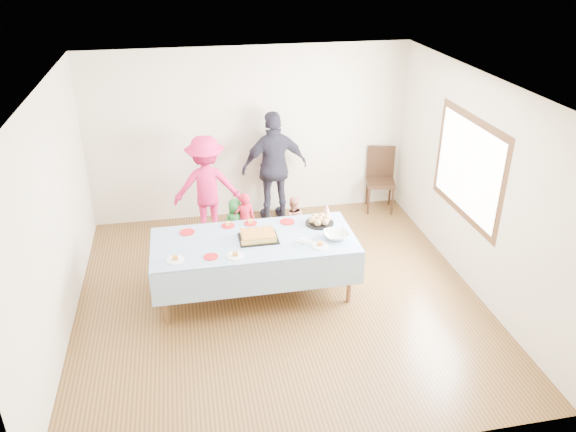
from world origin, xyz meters
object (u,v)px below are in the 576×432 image
Objects in this scene: birthday_cake at (258,236)px; dining_chair at (380,175)px; adult_left at (207,186)px; party_table at (254,243)px.

birthday_cake is 0.46× the size of dining_chair.
dining_chair is (2.34, 2.13, -0.24)m from birthday_cake.
adult_left reaches higher than dining_chair.
birthday_cake is 0.31× the size of adult_left.
birthday_cake is 1.83m from adult_left.
dining_chair is 0.67× the size of adult_left.
adult_left is (-0.46, 1.76, 0.06)m from party_table.
party_table is 1.60× the size of adult_left.
dining_chair is at bearing 42.24° from birthday_cake.
birthday_cake reaches higher than party_table.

